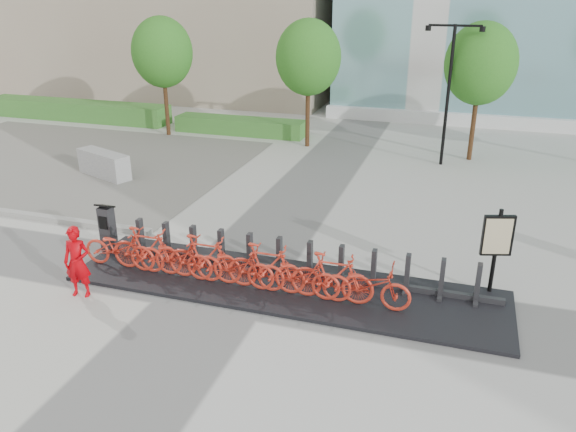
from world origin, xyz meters
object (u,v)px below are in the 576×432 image
(worker_red, at_px, (77,262))
(kiosk, at_px, (108,228))
(jersey_barrier, at_px, (104,164))
(bike_0, at_px, (120,248))
(map_sign, at_px, (497,239))

(worker_red, bearing_deg, kiosk, 96.51)
(kiosk, distance_m, jersey_barrier, 6.53)
(jersey_barrier, bearing_deg, kiosk, -32.93)
(bike_0, bearing_deg, jersey_barrier, 37.36)
(worker_red, height_order, map_sign, map_sign)
(kiosk, xyz_separation_m, worker_red, (0.61, -1.95, 0.10))
(bike_0, relative_size, map_sign, 0.93)
(kiosk, height_order, map_sign, map_sign)
(kiosk, relative_size, map_sign, 0.64)
(worker_red, relative_size, map_sign, 0.80)
(kiosk, distance_m, worker_red, 2.05)
(worker_red, height_order, jersey_barrier, worker_red)
(bike_0, xyz_separation_m, worker_red, (-0.16, -1.28, 0.23))
(bike_0, distance_m, kiosk, 1.02)
(worker_red, xyz_separation_m, jersey_barrier, (-4.41, 7.26, -0.35))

